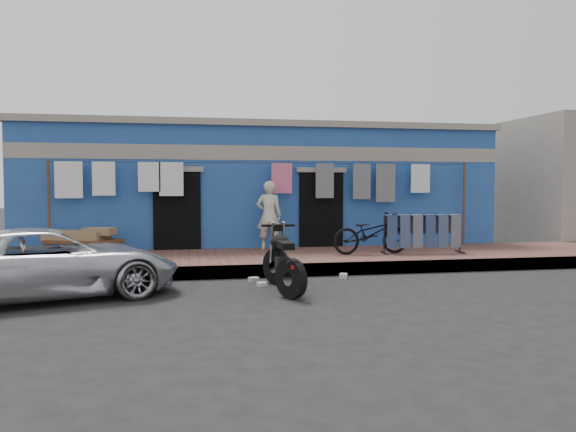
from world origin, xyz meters
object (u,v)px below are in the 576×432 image
object	(u,v)px
car	(49,262)
motorcycle	(283,259)
bicycle	(371,229)
seated_person	(269,215)
jeans_rack	(423,233)
charpoy	(84,242)

from	to	relation	value
car	motorcycle	xyz separation A→B (m)	(3.68, -0.06, -0.03)
bicycle	seated_person	bearing A→B (deg)	54.59
motorcycle	jeans_rack	size ratio (longest dim) A/B	0.89
charpoy	jeans_rack	bearing A→B (deg)	-8.56
seated_person	bicycle	world-z (taller)	seated_person
bicycle	jeans_rack	bearing A→B (deg)	-96.80
seated_person	jeans_rack	bearing A→B (deg)	169.28
seated_person	charpoy	size ratio (longest dim) A/B	0.88
seated_person	jeans_rack	size ratio (longest dim) A/B	0.87
bicycle	charpoy	distance (m)	6.30
charpoy	car	bearing A→B (deg)	-88.76
bicycle	charpoy	world-z (taller)	bicycle
charpoy	jeans_rack	distance (m)	7.48
charpoy	jeans_rack	world-z (taller)	jeans_rack
charpoy	motorcycle	bearing A→B (deg)	-44.56
car	seated_person	world-z (taller)	seated_person
car	charpoy	size ratio (longest dim) A/B	2.18
car	charpoy	distance (m)	3.64
bicycle	motorcycle	size ratio (longest dim) A/B	1.03
car	bicycle	size ratio (longest dim) A/B	2.34
motorcycle	jeans_rack	bearing A→B (deg)	35.02
seated_person	motorcycle	world-z (taller)	seated_person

